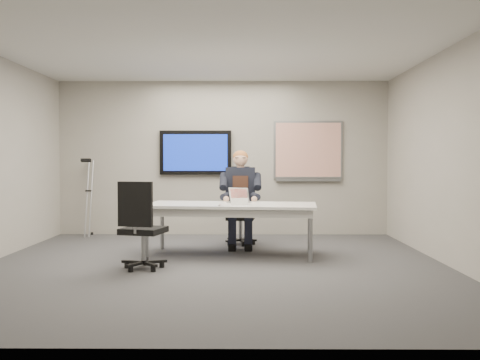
{
  "coord_description": "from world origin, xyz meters",
  "views": [
    {
      "loc": [
        0.39,
        -6.77,
        1.34
      ],
      "look_at": [
        0.33,
        0.9,
        1.07
      ],
      "focal_mm": 40.0,
      "sensor_mm": 36.0,
      "label": 1
    }
  ],
  "objects_px": {
    "conference_table": "(231,210)",
    "laptop": "(239,199)",
    "office_chair_far": "(241,225)",
    "seated_person": "(240,208)",
    "office_chair_near": "(142,242)"
  },
  "relations": [
    {
      "from": "office_chair_near",
      "to": "seated_person",
      "type": "bearing_deg",
      "value": -109.8
    },
    {
      "from": "office_chair_near",
      "to": "laptop",
      "type": "height_order",
      "value": "office_chair_near"
    },
    {
      "from": "conference_table",
      "to": "office_chair_far",
      "type": "relative_size",
      "value": 2.5
    },
    {
      "from": "office_chair_far",
      "to": "laptop",
      "type": "bearing_deg",
      "value": -86.33
    },
    {
      "from": "conference_table",
      "to": "office_chair_far",
      "type": "distance_m",
      "value": 1.11
    },
    {
      "from": "office_chair_far",
      "to": "seated_person",
      "type": "height_order",
      "value": "seated_person"
    },
    {
      "from": "conference_table",
      "to": "seated_person",
      "type": "distance_m",
      "value": 0.8
    },
    {
      "from": "office_chair_near",
      "to": "conference_table",
      "type": "bearing_deg",
      "value": -122.85
    },
    {
      "from": "office_chair_near",
      "to": "laptop",
      "type": "relative_size",
      "value": 2.82
    },
    {
      "from": "office_chair_far",
      "to": "seated_person",
      "type": "distance_m",
      "value": 0.4
    },
    {
      "from": "office_chair_near",
      "to": "seated_person",
      "type": "relative_size",
      "value": 0.72
    },
    {
      "from": "conference_table",
      "to": "laptop",
      "type": "relative_size",
      "value": 6.39
    },
    {
      "from": "office_chair_near",
      "to": "office_chair_far",
      "type": "bearing_deg",
      "value": -106.3
    },
    {
      "from": "office_chair_far",
      "to": "laptop",
      "type": "relative_size",
      "value": 2.56
    },
    {
      "from": "conference_table",
      "to": "seated_person",
      "type": "bearing_deg",
      "value": 87.02
    }
  ]
}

